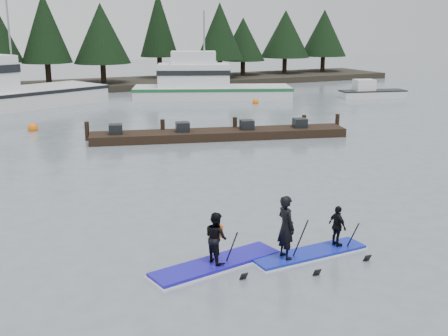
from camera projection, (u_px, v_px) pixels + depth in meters
name	position (u px, v px, depth m)	size (l,w,h in m)	color
ground	(321.00, 260.00, 14.85)	(160.00, 160.00, 0.00)	slate
far_shore	(57.00, 87.00, 51.52)	(70.00, 8.00, 0.60)	#2D281E
treeline	(57.00, 90.00, 51.60)	(60.00, 4.00, 8.00)	black
fishing_boat_medium	(208.00, 92.00, 45.98)	(13.15, 8.13, 7.81)	silver
skiff	(373.00, 94.00, 46.42)	(5.39, 1.62, 0.63)	silver
floating_dock	(220.00, 134.00, 30.23)	(13.72, 1.83, 0.46)	black
buoy_b	(33.00, 131.00, 32.44)	(0.59, 0.59, 0.59)	orange
buoy_c	(256.00, 103.00, 43.28)	(0.49, 0.49, 0.49)	orange
paddleboard_solo	(216.00, 250.00, 14.33)	(3.68, 1.50, 1.88)	#1912A8
paddleboard_duo	(306.00, 235.00, 14.89)	(3.31, 1.18, 2.31)	#1220AB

